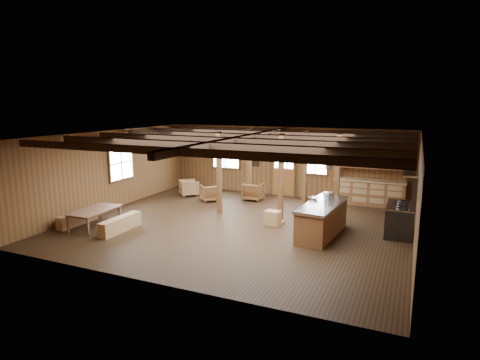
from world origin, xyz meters
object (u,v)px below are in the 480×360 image
Objects in this scene: dining_table at (96,219)px; armchair_a at (210,193)px; kitchen_island at (322,219)px; commercial_range at (402,214)px; armchair_b at (254,192)px; armchair_c at (189,188)px.

dining_table is 4.70m from armchair_a.
armchair_a is (-4.86, 2.36, -0.16)m from kitchen_island.
commercial_range reaches higher than armchair_b.
armchair_a is 0.94× the size of armchair_b.
armchair_a is at bearing 159.21° from kitchen_island.
kitchen_island reaches higher than armchair_a.
armchair_a is at bearing -155.24° from armchair_c.
commercial_range is 7.09m from armchair_a.
kitchen_island is 6.78m from dining_table.
kitchen_island is at bearing -154.83° from commercial_range.
commercial_range is 2.49× the size of armchair_b.
armchair_b is at bearing -127.35° from armchair_c.
dining_table is at bearing -160.43° from commercial_range.
armchair_b reaches higher than armchair_c.
dining_table is at bearing 27.49° from armchair_a.
commercial_range reaches higher than armchair_a.
armchair_b is 1.05× the size of armchair_c.
commercial_range is at bearing 30.28° from kitchen_island.
armchair_a is at bearing 29.19° from armchair_b.
commercial_range is 5.90m from armchair_b.
dining_table is at bearing -157.22° from kitchen_island.
commercial_range reaches higher than armchair_c.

